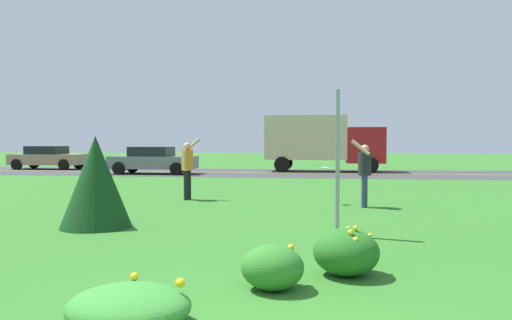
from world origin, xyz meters
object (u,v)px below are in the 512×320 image
at_px(sign_post_near_path, 338,163).
at_px(person_catcher_dark_shirt, 364,170).
at_px(frisbee_pale_blue, 327,168).
at_px(person_thrower_orange_shirt, 187,165).
at_px(car_tan_leftmost, 48,157).
at_px(car_gray_center_left, 153,160).
at_px(box_truck_red, 322,140).

bearing_deg(sign_post_near_path, person_catcher_dark_shirt, 78.70).
distance_m(person_catcher_dark_shirt, frisbee_pale_blue, 1.10).
xyz_separation_m(person_thrower_orange_shirt, person_catcher_dark_shirt, (5.01, -0.96, -0.03)).
bearing_deg(car_tan_leftmost, frisbee_pale_blue, -40.66).
bearing_deg(frisbee_pale_blue, person_thrower_orange_shirt, 173.76).
height_order(person_catcher_dark_shirt, frisbee_pale_blue, person_catcher_dark_shirt).
height_order(person_thrower_orange_shirt, frisbee_pale_blue, person_thrower_orange_shirt).
bearing_deg(sign_post_near_path, car_tan_leftmost, 132.04).
bearing_deg(car_gray_center_left, box_truck_red, 20.63).
distance_m(person_thrower_orange_shirt, frisbee_pale_blue, 4.07).
distance_m(frisbee_pale_blue, box_truck_red, 14.80).
xyz_separation_m(sign_post_near_path, car_tan_leftmost, (-17.38, 19.27, -0.58)).
bearing_deg(car_gray_center_left, sign_post_near_path, -59.72).
relative_size(sign_post_near_path, frisbee_pale_blue, 9.96).
xyz_separation_m(sign_post_near_path, person_catcher_dark_shirt, (0.80, 3.98, -0.34)).
bearing_deg(sign_post_near_path, car_gray_center_left, 120.28).
height_order(sign_post_near_path, person_thrower_orange_shirt, sign_post_near_path).
height_order(sign_post_near_path, car_gray_center_left, sign_post_near_path).
relative_size(person_catcher_dark_shirt, frisbee_pale_blue, 6.66).
relative_size(person_thrower_orange_shirt, car_tan_leftmost, 0.41).
height_order(person_catcher_dark_shirt, car_gray_center_left, person_catcher_dark_shirt).
distance_m(person_thrower_orange_shirt, car_tan_leftmost, 19.46).
relative_size(sign_post_near_path, car_gray_center_left, 0.58).
bearing_deg(sign_post_near_path, frisbee_pale_blue, 92.23).
xyz_separation_m(person_catcher_dark_shirt, car_tan_leftmost, (-18.17, 15.29, -0.24)).
distance_m(sign_post_near_path, car_gray_center_left, 18.44).
distance_m(sign_post_near_path, car_tan_leftmost, 25.96).
height_order(sign_post_near_path, person_catcher_dark_shirt, sign_post_near_path).
height_order(sign_post_near_path, box_truck_red, box_truck_red).
bearing_deg(person_thrower_orange_shirt, frisbee_pale_blue, -6.24).
bearing_deg(car_gray_center_left, frisbee_pale_blue, -51.40).
bearing_deg(car_tan_leftmost, box_truck_red, -0.00).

